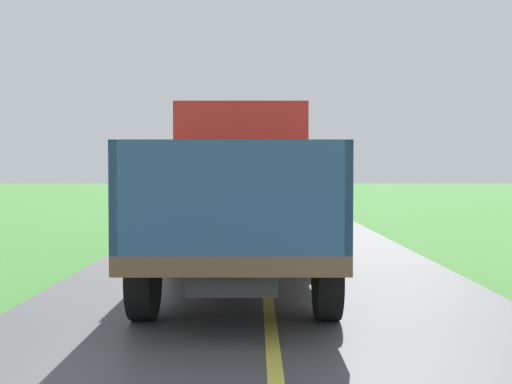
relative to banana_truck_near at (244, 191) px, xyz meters
name	(u,v)px	position (x,y,z in m)	size (l,w,h in m)	color
banana_truck_near	(244,191)	(0.00, 0.00, 0.00)	(2.38, 5.82, 2.80)	#2D2D30
banana_truck_far	(248,182)	(-0.10, 9.51, -0.01)	(2.38, 5.81, 2.80)	#2D2D30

